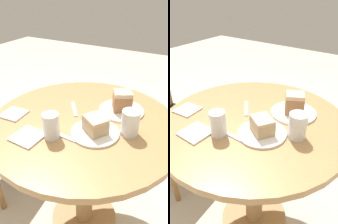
{
  "view_description": "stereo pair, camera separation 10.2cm",
  "coord_description": "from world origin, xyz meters",
  "views": [
    {
      "loc": [
        -0.76,
        -0.42,
        1.33
      ],
      "look_at": [
        0.0,
        0.0,
        0.8
      ],
      "focal_mm": 35.0,
      "sensor_mm": 36.0,
      "label": 1
    },
    {
      "loc": [
        -0.71,
        -0.51,
        1.33
      ],
      "look_at": [
        0.0,
        0.0,
        0.8
      ],
      "focal_mm": 35.0,
      "sensor_mm": 36.0,
      "label": 2
    }
  ],
  "objects": [
    {
      "name": "napkin_stack",
      "position": [
        -0.24,
        0.14,
        0.77
      ],
      "size": [
        0.12,
        0.12,
        0.01
      ],
      "rotation": [
        0.0,
        0.0,
        -0.04
      ],
      "color": "silver",
      "rests_on": "table"
    },
    {
      "name": "cake_slice_near",
      "position": [
        -0.07,
        -0.1,
        0.81
      ],
      "size": [
        0.12,
        0.12,
        0.07
      ],
      "rotation": [
        0.0,
        0.0,
        2.58
      ],
      "color": "tan",
      "rests_on": "plate_near"
    },
    {
      "name": "spoon",
      "position": [
        0.06,
        0.09,
        0.77
      ],
      "size": [
        0.13,
        0.1,
        0.0
      ],
      "rotation": [
        0.0,
        0.0,
        0.65
      ],
      "color": "silver",
      "rests_on": "table"
    },
    {
      "name": "napkin_side",
      "position": [
        -0.13,
        0.32,
        0.77
      ],
      "size": [
        0.12,
        0.12,
        0.01
      ],
      "rotation": [
        0.0,
        0.0,
        0.07
      ],
      "color": "silver",
      "rests_on": "table"
    },
    {
      "name": "cake_slice_far",
      "position": [
        0.16,
        -0.13,
        0.82
      ],
      "size": [
        0.11,
        0.12,
        0.1
      ],
      "rotation": [
        0.0,
        0.0,
        2.07
      ],
      "color": "#9E6B42",
      "rests_on": "plate_far"
    },
    {
      "name": "ground_plane",
      "position": [
        0.0,
        0.0,
        0.0
      ],
      "size": [
        8.0,
        8.0,
        0.0
      ],
      "primitive_type": "plane",
      "color": "beige"
    },
    {
      "name": "plate_far",
      "position": [
        0.16,
        -0.13,
        0.77
      ],
      "size": [
        0.22,
        0.22,
        0.01
      ],
      "color": "white",
      "rests_on": "table"
    },
    {
      "name": "glass_lemonade",
      "position": [
        -0.01,
        -0.23,
        0.82
      ],
      "size": [
        0.08,
        0.08,
        0.11
      ],
      "color": "beige",
      "rests_on": "table"
    },
    {
      "name": "table",
      "position": [
        0.0,
        0.0,
        0.58
      ],
      "size": [
        0.89,
        0.89,
        0.76
      ],
      "color": "tan",
      "rests_on": "ground_plane"
    },
    {
      "name": "fork",
      "position": [
        -0.16,
        0.0,
        0.77
      ],
      "size": [
        0.03,
        0.18,
        0.0
      ],
      "rotation": [
        0.0,
        0.0,
        1.52
      ],
      "color": "silver",
      "rests_on": "table"
    },
    {
      "name": "plate_near",
      "position": [
        -0.07,
        -0.1,
        0.77
      ],
      "size": [
        0.21,
        0.21,
        0.01
      ],
      "color": "white",
      "rests_on": "table"
    },
    {
      "name": "glass_water",
      "position": [
        -0.19,
        0.05,
        0.81
      ],
      "size": [
        0.07,
        0.07,
        0.11
      ],
      "color": "silver",
      "rests_on": "table"
    }
  ]
}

